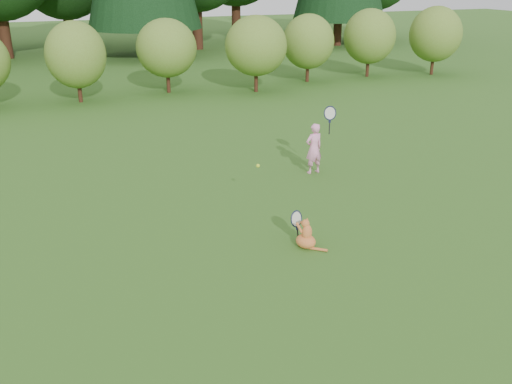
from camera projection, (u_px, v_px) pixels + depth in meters
name	position (u px, v px, depth m)	size (l,w,h in m)	color
ground	(263.00, 250.00, 9.30)	(100.00, 100.00, 0.00)	#205518
shrub_row	(123.00, 58.00, 20.07)	(28.00, 3.00, 2.80)	#5E7123
child	(314.00, 147.00, 12.65)	(0.65, 0.41, 1.71)	#FC96CA
cat	(306.00, 232.00, 9.32)	(0.49, 0.70, 0.69)	#DA572A
tennis_ball	(258.00, 166.00, 10.73)	(0.07, 0.07, 0.07)	#A5DF1A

